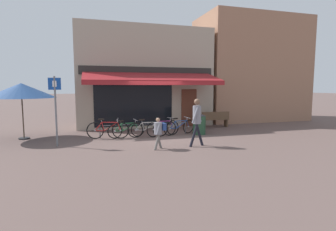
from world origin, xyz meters
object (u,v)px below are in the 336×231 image
(cafe_parasol, at_px, (21,91))
(park_bench, at_px, (215,119))
(bicycle_blue, at_px, (179,127))
(parking_sign, at_px, (55,104))
(bicycle_purple, at_px, (163,128))
(pedestrian_child, at_px, (159,130))
(bicycle_silver, at_px, (148,129))
(bicycle_red, at_px, (108,130))
(litter_bin, at_px, (199,124))
(bicycle_green, at_px, (126,130))
(pedestrian_adult, at_px, (197,117))

(cafe_parasol, distance_m, park_bench, 9.49)
(bicycle_blue, relative_size, parking_sign, 0.65)
(bicycle_purple, xyz_separation_m, pedestrian_child, (-0.81, -2.38, 0.33))
(parking_sign, bearing_deg, cafe_parasol, 129.04)
(bicycle_silver, height_order, parking_sign, parking_sign)
(parking_sign, bearing_deg, bicycle_silver, 12.26)
(bicycle_red, relative_size, park_bench, 1.11)
(bicycle_red, xyz_separation_m, park_bench, (5.87, 1.66, 0.07))
(bicycle_purple, distance_m, litter_bin, 1.76)
(bicycle_red, distance_m, bicycle_green, 0.81)
(bicycle_purple, bearing_deg, parking_sign, 173.34)
(bicycle_blue, bearing_deg, bicycle_silver, 170.62)
(bicycle_red, distance_m, litter_bin, 4.22)
(litter_bin, distance_m, parking_sign, 6.29)
(pedestrian_child, bearing_deg, bicycle_red, -66.94)
(bicycle_green, xyz_separation_m, bicycle_purple, (1.65, -0.08, 0.02))
(bicycle_silver, bearing_deg, bicycle_blue, 13.07)
(bicycle_green, xyz_separation_m, park_bench, (5.07, 1.60, 0.11))
(bicycle_blue, relative_size, litter_bin, 1.72)
(bicycle_blue, height_order, litter_bin, litter_bin)
(pedestrian_child, relative_size, park_bench, 0.71)
(bicycle_silver, xyz_separation_m, park_bench, (4.15, 1.79, 0.09))
(bicycle_purple, bearing_deg, bicycle_silver, 169.93)
(pedestrian_adult, distance_m, parking_sign, 5.27)
(bicycle_green, height_order, bicycle_blue, bicycle_blue)
(litter_bin, bearing_deg, pedestrian_child, -137.56)
(bicycle_blue, bearing_deg, bicycle_red, 163.58)
(cafe_parasol, bearing_deg, park_bench, 4.18)
(parking_sign, relative_size, park_bench, 1.62)
(bicycle_red, bearing_deg, bicycle_purple, 11.37)
(bicycle_red, distance_m, bicycle_purple, 2.46)
(pedestrian_adult, height_order, cafe_parasol, cafe_parasol)
(pedestrian_adult, xyz_separation_m, cafe_parasol, (-6.59, 3.33, 0.96))
(bicycle_red, height_order, bicycle_blue, bicycle_red)
(bicycle_purple, relative_size, litter_bin, 1.69)
(pedestrian_adult, xyz_separation_m, parking_sign, (-5.05, 1.44, 0.48))
(bicycle_blue, xyz_separation_m, cafe_parasol, (-6.75, 0.86, 1.71))
(cafe_parasol, bearing_deg, pedestrian_child, -33.55)
(pedestrian_adult, height_order, litter_bin, pedestrian_adult)
(bicycle_silver, relative_size, cafe_parasol, 0.66)
(parking_sign, xyz_separation_m, cafe_parasol, (-1.54, 1.90, 0.48))
(bicycle_red, xyz_separation_m, cafe_parasol, (-3.46, 0.97, 1.68))
(park_bench, bearing_deg, bicycle_purple, -151.54)
(bicycle_red, bearing_deg, bicycle_blue, 14.03)
(bicycle_purple, xyz_separation_m, park_bench, (3.42, 1.68, 0.09))
(bicycle_red, relative_size, litter_bin, 1.80)
(bicycle_green, bearing_deg, litter_bin, -11.93)
(bicycle_blue, distance_m, cafe_parasol, 7.02)
(bicycle_silver, distance_m, bicycle_blue, 1.58)
(bicycle_red, bearing_deg, bicycle_green, 15.66)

